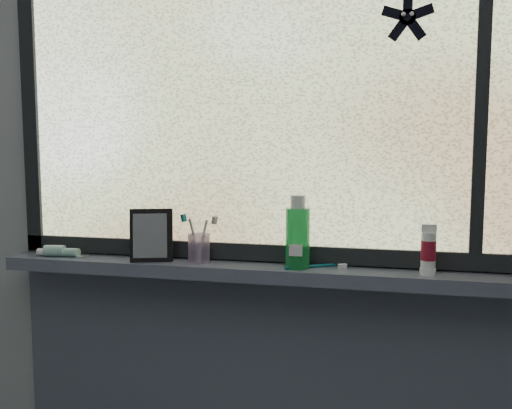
{
  "coord_description": "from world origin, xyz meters",
  "views": [
    {
      "loc": [
        0.36,
        -0.38,
        1.38
      ],
      "look_at": [
        0.03,
        1.05,
        1.22
      ],
      "focal_mm": 40.0,
      "sensor_mm": 36.0,
      "label": 1
    }
  ],
  "objects_px": {
    "vanity_mirror": "(151,235)",
    "toothbrush_cup": "(199,248)",
    "mouthwash_bottle": "(298,232)",
    "cream_tube": "(428,248)"
  },
  "relations": [
    {
      "from": "toothbrush_cup",
      "to": "cream_tube",
      "type": "xyz_separation_m",
      "value": [
        0.66,
        -0.01,
        0.03
      ]
    },
    {
      "from": "vanity_mirror",
      "to": "cream_tube",
      "type": "xyz_separation_m",
      "value": [
        0.81,
        0.01,
        -0.01
      ]
    },
    {
      "from": "vanity_mirror",
      "to": "mouthwash_bottle",
      "type": "distance_m",
      "value": 0.45
    },
    {
      "from": "mouthwash_bottle",
      "to": "cream_tube",
      "type": "distance_m",
      "value": 0.36
    },
    {
      "from": "vanity_mirror",
      "to": "mouthwash_bottle",
      "type": "relative_size",
      "value": 0.92
    },
    {
      "from": "cream_tube",
      "to": "vanity_mirror",
      "type": "bearing_deg",
      "value": -179.58
    },
    {
      "from": "toothbrush_cup",
      "to": "vanity_mirror",
      "type": "bearing_deg",
      "value": -173.35
    },
    {
      "from": "vanity_mirror",
      "to": "toothbrush_cup",
      "type": "xyz_separation_m",
      "value": [
        0.15,
        0.02,
        -0.04
      ]
    },
    {
      "from": "vanity_mirror",
      "to": "mouthwash_bottle",
      "type": "xyz_separation_m",
      "value": [
        0.45,
        0.01,
        0.03
      ]
    },
    {
      "from": "cream_tube",
      "to": "toothbrush_cup",
      "type": "bearing_deg",
      "value": 179.05
    }
  ]
}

